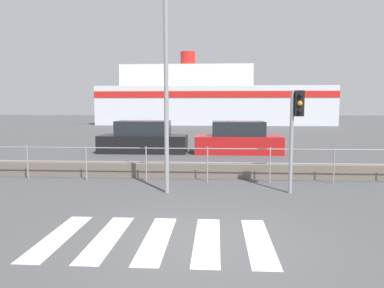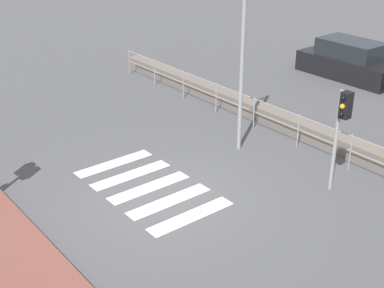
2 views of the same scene
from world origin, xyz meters
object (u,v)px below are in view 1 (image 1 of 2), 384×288
parked_car_red (238,140)px  parked_car_black (143,139)px  traffic_light_far (296,118)px  ferry_boat (209,100)px  streetlamp (165,54)px

parked_car_red → parked_car_black: bearing=180.0°
traffic_light_far → ferry_boat: bearing=94.7°
traffic_light_far → parked_car_red: 8.58m
parked_car_black → streetlamp: bearing=-75.2°
ferry_boat → streetlamp: bearing=-90.6°
streetlamp → parked_car_black: 9.57m
traffic_light_far → parked_car_black: (-5.77, 8.41, -1.35)m
traffic_light_far → ferry_boat: ferry_boat is taller
traffic_light_far → ferry_boat: size_ratio=0.10×
ferry_boat → parked_car_black: (-2.72, -28.44, -2.33)m
traffic_light_far → parked_car_red: (-1.03, 8.41, -1.36)m
streetlamp → ferry_boat: bearing=89.4°
ferry_boat → parked_car_red: size_ratio=6.58×
streetlamp → ferry_boat: ferry_boat is taller
ferry_boat → parked_car_red: ferry_boat is taller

